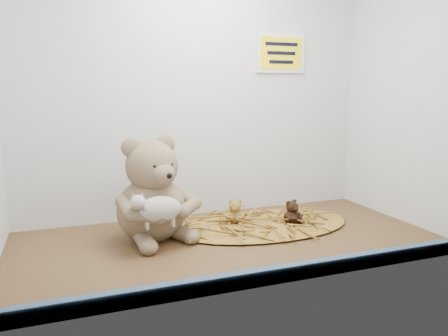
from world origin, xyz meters
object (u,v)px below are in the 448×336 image
object	(u,v)px
mini_teddy_brown	(292,211)
toy_lamb	(160,209)
main_teddy	(151,188)
mini_teddy_tan	(235,211)

from	to	relation	value
mini_teddy_brown	toy_lamb	bearing A→B (deg)	170.08
main_teddy	mini_teddy_brown	world-z (taller)	main_teddy
main_teddy	toy_lamb	size ratio (longest dim) A/B	1.99
toy_lamb	mini_teddy_tan	distance (cm)	30.82
toy_lamb	mini_teddy_brown	world-z (taller)	toy_lamb
toy_lamb	mini_teddy_tan	size ratio (longest dim) A/B	1.97
main_teddy	mini_teddy_brown	xyz separation A→B (cm)	(43.07, -4.09, -9.90)
main_teddy	mini_teddy_brown	distance (cm)	44.39
mini_teddy_tan	mini_teddy_brown	xyz separation A→B (cm)	(16.22, -7.03, 0.07)
mini_teddy_tan	mini_teddy_brown	world-z (taller)	mini_teddy_brown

